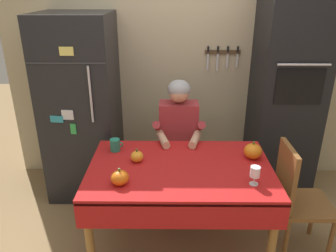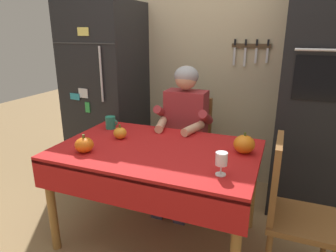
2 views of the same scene
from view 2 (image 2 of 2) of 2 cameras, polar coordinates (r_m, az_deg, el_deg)
The scene contains 13 objects.
ground_plane at distance 2.41m, azimuth -2.99°, elevation -21.65°, with size 10.00×10.00×0.00m, color #93754C.
back_wall_assembly at distance 3.13m, azimuth 8.11°, elevation 13.44°, with size 3.70×0.13×2.60m.
refrigerator at distance 3.23m, azimuth -11.59°, elevation 6.20°, with size 0.68×0.71×1.80m.
wall_oven at distance 2.73m, azimuth 26.85°, elevation 5.83°, with size 0.60×0.64×2.10m.
dining_table at distance 2.12m, azimuth -2.40°, elevation -6.53°, with size 1.40×0.90×0.74m.
chair_behind_person at distance 2.86m, azimuth 4.10°, elevation -3.09°, with size 0.40×0.40×0.93m.
seated_person at distance 2.61m, azimuth 2.95°, elevation 0.17°, with size 0.47×0.55×1.25m.
chair_right_side at distance 2.01m, azimuth 22.27°, elevation -14.02°, with size 0.40×0.40×0.93m.
coffee_mug at distance 2.54m, azimuth -10.91°, elevation 0.65°, with size 0.11×0.08×0.10m.
wine_glass at distance 1.71m, azimuth 10.18°, elevation -6.37°, with size 0.07×0.07×0.14m.
pumpkin_large at distance 2.09m, azimuth -15.72°, elevation -3.49°, with size 0.13×0.13×0.13m.
pumpkin_medium at distance 2.06m, azimuth 14.36°, elevation -3.38°, with size 0.14×0.14×0.15m.
pumpkin_small at distance 2.30m, azimuth -9.15°, elevation -1.33°, with size 0.10×0.10×0.11m.
Camera 2 is at (0.79, -1.68, 1.53)m, focal length 31.88 mm.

